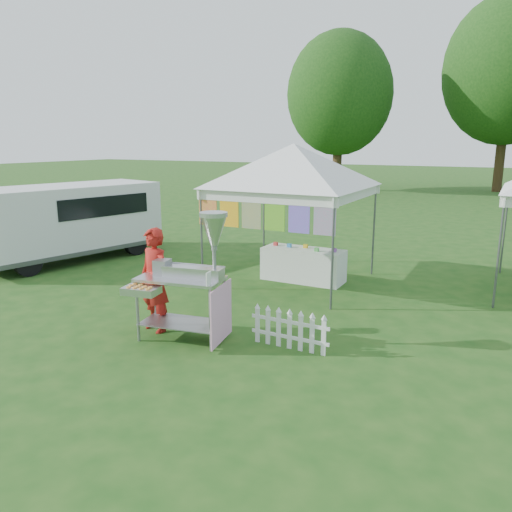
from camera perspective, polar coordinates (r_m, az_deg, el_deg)
The scene contains 9 objects.
ground at distance 8.25m, azimuth -5.92°, elevation -8.73°, with size 120.00×120.00×0.00m, color #1B4B15.
canopy_main at distance 10.74m, azimuth 4.34°, elevation 12.65°, with size 4.24×4.24×3.45m.
tree_left at distance 32.17m, azimuth 9.53°, elevation 17.79°, with size 6.40×6.40×9.53m.
tree_mid at distance 34.61m, azimuth 26.98°, elevation 18.44°, with size 7.60×7.60×11.52m.
donut_cart at distance 7.59m, azimuth -7.28°, elevation -1.23°, with size 1.48×1.22×2.03m.
vendor at distance 8.23m, azimuth -11.52°, elevation -2.72°, with size 0.62×0.41×1.70m, color #A61A14.
cargo_van at distance 13.89m, azimuth -20.31°, elevation 3.91°, with size 2.90×4.98×1.94m.
picket_fence at distance 7.54m, azimuth 3.85°, elevation -8.49°, with size 1.26×0.03×0.56m.
display_table at distance 11.13m, azimuth 5.41°, elevation -1.01°, with size 1.80×0.70×0.73m, color white.
Camera 1 is at (4.31, -6.35, 3.04)m, focal length 35.00 mm.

